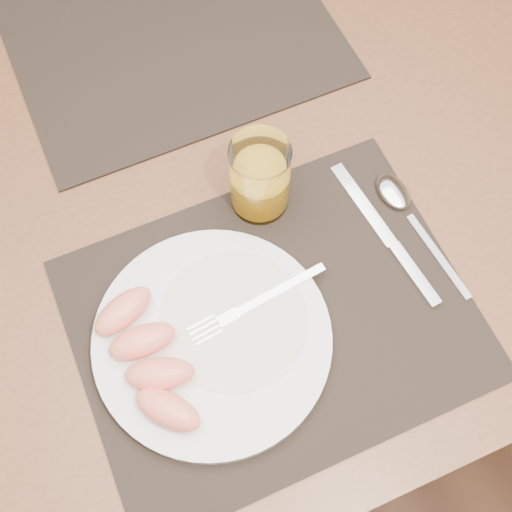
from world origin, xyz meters
The scene contains 11 objects.
ground centered at (0.00, 0.00, 0.00)m, with size 5.00×5.00×0.00m, color #58331E.
table centered at (0.00, 0.00, 0.67)m, with size 1.40×0.90×0.75m.
placemat_near centered at (-0.01, -0.22, 0.75)m, with size 0.45×0.35×0.00m, color black.
placemat_far centered at (0.03, 0.22, 0.75)m, with size 0.45×0.35×0.00m, color black.
plate centered at (-0.09, -0.22, 0.76)m, with size 0.27×0.27×0.02m, color white.
plate_dressing centered at (-0.06, -0.21, 0.77)m, with size 0.17×0.17×0.00m.
fork centered at (-0.04, -0.20, 0.77)m, with size 0.18×0.04×0.00m.
knife centered at (0.16, -0.19, 0.76)m, with size 0.04×0.22×0.01m.
spoon centered at (0.19, -0.14, 0.76)m, with size 0.04×0.19×0.01m.
juice_glass centered at (0.03, -0.07, 0.80)m, with size 0.07×0.07×0.11m.
grapefruit_wedges centered at (-0.16, -0.22, 0.79)m, with size 0.10×0.19×0.03m.
Camera 1 is at (-0.13, -0.44, 1.46)m, focal length 45.00 mm.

